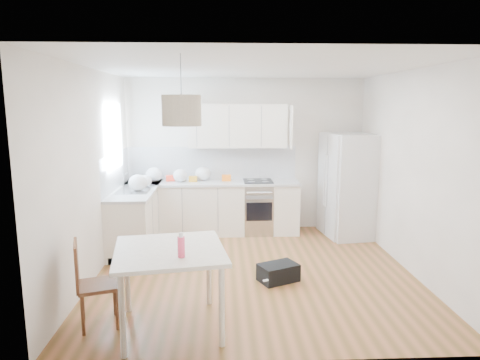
# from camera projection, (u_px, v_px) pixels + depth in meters

# --- Properties ---
(floor) EXTENTS (4.20, 4.20, 0.00)m
(floor) POSITION_uv_depth(u_px,v_px,m) (254.00, 271.00, 5.83)
(floor) COLOR brown
(floor) RESTS_ON ground
(ceiling) EXTENTS (4.20, 4.20, 0.00)m
(ceiling) POSITION_uv_depth(u_px,v_px,m) (255.00, 67.00, 5.37)
(ceiling) COLOR white
(ceiling) RESTS_ON wall_back
(wall_back) EXTENTS (4.20, 0.00, 4.20)m
(wall_back) POSITION_uv_depth(u_px,v_px,m) (246.00, 155.00, 7.67)
(wall_back) COLOR beige
(wall_back) RESTS_ON floor
(wall_left) EXTENTS (0.00, 4.20, 4.20)m
(wall_left) POSITION_uv_depth(u_px,v_px,m) (92.00, 174.00, 5.51)
(wall_left) COLOR beige
(wall_left) RESTS_ON floor
(wall_right) EXTENTS (0.00, 4.20, 4.20)m
(wall_right) POSITION_uv_depth(u_px,v_px,m) (412.00, 172.00, 5.69)
(wall_right) COLOR beige
(wall_right) RESTS_ON floor
(window_glassblock) EXTENTS (0.02, 1.00, 1.00)m
(window_glassblock) POSITION_uv_depth(u_px,v_px,m) (114.00, 137.00, 6.57)
(window_glassblock) COLOR #BFE0F9
(window_glassblock) RESTS_ON wall_left
(cabinets_back) EXTENTS (3.00, 0.60, 0.88)m
(cabinets_back) POSITION_uv_depth(u_px,v_px,m) (212.00, 208.00, 7.50)
(cabinets_back) COLOR white
(cabinets_back) RESTS_ON floor
(cabinets_left) EXTENTS (0.60, 1.80, 0.88)m
(cabinets_left) POSITION_uv_depth(u_px,v_px,m) (137.00, 218.00, 6.86)
(cabinets_left) COLOR white
(cabinets_left) RESTS_ON floor
(counter_back) EXTENTS (3.02, 0.64, 0.04)m
(counter_back) POSITION_uv_depth(u_px,v_px,m) (212.00, 183.00, 7.42)
(counter_back) COLOR #B6B8BB
(counter_back) RESTS_ON cabinets_back
(counter_left) EXTENTS (0.64, 1.82, 0.04)m
(counter_left) POSITION_uv_depth(u_px,v_px,m) (136.00, 190.00, 6.78)
(counter_left) COLOR #B6B8BB
(counter_left) RESTS_ON cabinets_left
(backsplash_back) EXTENTS (3.00, 0.01, 0.58)m
(backsplash_back) POSITION_uv_depth(u_px,v_px,m) (212.00, 163.00, 7.66)
(backsplash_back) COLOR white
(backsplash_back) RESTS_ON wall_back
(backsplash_left) EXTENTS (0.01, 1.80, 0.58)m
(backsplash_left) POSITION_uv_depth(u_px,v_px,m) (116.00, 171.00, 6.71)
(backsplash_left) COLOR white
(backsplash_left) RESTS_ON wall_left
(upper_cabinets) EXTENTS (1.70, 0.32, 0.75)m
(upper_cabinets) POSITION_uv_depth(u_px,v_px,m) (238.00, 126.00, 7.41)
(upper_cabinets) COLOR white
(upper_cabinets) RESTS_ON wall_back
(range_oven) EXTENTS (0.50, 0.61, 0.88)m
(range_oven) POSITION_uv_depth(u_px,v_px,m) (258.00, 208.00, 7.54)
(range_oven) COLOR #B2B5B7
(range_oven) RESTS_ON floor
(sink) EXTENTS (0.50, 0.80, 0.16)m
(sink) POSITION_uv_depth(u_px,v_px,m) (135.00, 190.00, 6.73)
(sink) COLOR #B2B5B7
(sink) RESTS_ON counter_left
(refrigerator) EXTENTS (0.95, 0.98, 1.76)m
(refrigerator) POSITION_uv_depth(u_px,v_px,m) (349.00, 185.00, 7.28)
(refrigerator) COLOR silver
(refrigerator) RESTS_ON floor
(dining_table) EXTENTS (1.21, 1.21, 0.83)m
(dining_table) POSITION_uv_depth(u_px,v_px,m) (170.00, 258.00, 4.22)
(dining_table) COLOR beige
(dining_table) RESTS_ON floor
(dining_chair) EXTENTS (0.48, 0.48, 0.91)m
(dining_chair) POSITION_uv_depth(u_px,v_px,m) (98.00, 283.00, 4.32)
(dining_chair) COLOR #4C2B16
(dining_chair) RESTS_ON floor
(drink_bottle) EXTENTS (0.08, 0.08, 0.24)m
(drink_bottle) POSITION_uv_depth(u_px,v_px,m) (181.00, 245.00, 3.96)
(drink_bottle) COLOR #F44367
(drink_bottle) RESTS_ON dining_table
(gym_bag) EXTENTS (0.57, 0.49, 0.22)m
(gym_bag) POSITION_uv_depth(u_px,v_px,m) (278.00, 272.00, 5.49)
(gym_bag) COLOR black
(gym_bag) RESTS_ON floor
(pendant_lamp) EXTENTS (0.45, 0.45, 0.29)m
(pendant_lamp) POSITION_uv_depth(u_px,v_px,m) (182.00, 110.00, 4.01)
(pendant_lamp) COLOR tan
(pendant_lamp) RESTS_ON ceiling
(grocery_bag_a) EXTENTS (0.28, 0.24, 0.25)m
(grocery_bag_a) POSITION_uv_depth(u_px,v_px,m) (154.00, 175.00, 7.37)
(grocery_bag_a) COLOR white
(grocery_bag_a) RESTS_ON counter_back
(grocery_bag_b) EXTENTS (0.25, 0.21, 0.22)m
(grocery_bag_b) POSITION_uv_depth(u_px,v_px,m) (180.00, 176.00, 7.38)
(grocery_bag_b) COLOR white
(grocery_bag_b) RESTS_ON counter_back
(grocery_bag_c) EXTENTS (0.28, 0.23, 0.25)m
(grocery_bag_c) POSITION_uv_depth(u_px,v_px,m) (203.00, 174.00, 7.49)
(grocery_bag_c) COLOR white
(grocery_bag_c) RESTS_ON counter_back
(grocery_bag_d) EXTENTS (0.22, 0.19, 0.20)m
(grocery_bag_d) POSITION_uv_depth(u_px,v_px,m) (145.00, 181.00, 6.92)
(grocery_bag_d) COLOR white
(grocery_bag_d) RESTS_ON counter_back
(grocery_bag_e) EXTENTS (0.28, 0.24, 0.26)m
(grocery_bag_e) POSITION_uv_depth(u_px,v_px,m) (138.00, 183.00, 6.60)
(grocery_bag_e) COLOR white
(grocery_bag_e) RESTS_ON counter_left
(snack_orange) EXTENTS (0.16, 0.10, 0.11)m
(snack_orange) POSITION_uv_depth(u_px,v_px,m) (226.00, 178.00, 7.49)
(snack_orange) COLOR orange
(snack_orange) RESTS_ON counter_back
(snack_yellow) EXTENTS (0.14, 0.09, 0.10)m
(snack_yellow) POSITION_uv_depth(u_px,v_px,m) (193.00, 179.00, 7.41)
(snack_yellow) COLOR orange
(snack_yellow) RESTS_ON counter_back
(snack_red) EXTENTS (0.16, 0.12, 0.10)m
(snack_red) POSITION_uv_depth(u_px,v_px,m) (170.00, 178.00, 7.47)
(snack_red) COLOR red
(snack_red) RESTS_ON counter_back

